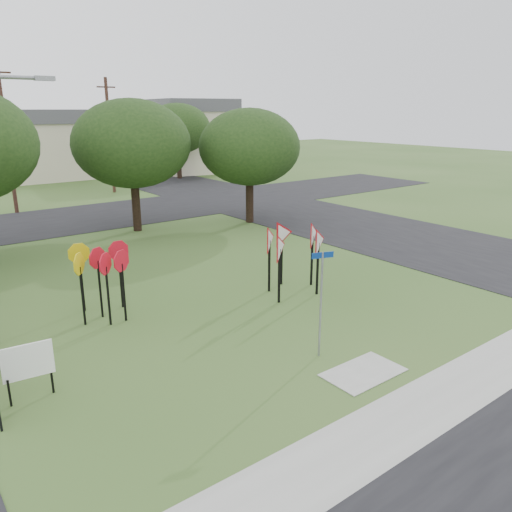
{
  "coord_description": "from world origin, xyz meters",
  "views": [
    {
      "loc": [
        -8.78,
        -9.5,
        6.26
      ],
      "look_at": [
        0.8,
        3.0,
        1.6
      ],
      "focal_mm": 35.0,
      "sensor_mm": 36.0,
      "label": 1
    }
  ],
  "objects_px": {
    "stop_sign_cluster": "(101,265)",
    "info_board": "(28,363)",
    "yield_sign_cluster": "(293,242)",
    "street_name_sign": "(321,298)"
  },
  "relations": [
    {
      "from": "yield_sign_cluster",
      "to": "info_board",
      "type": "xyz_separation_m",
      "value": [
        -9.2,
        -1.67,
        -0.91
      ]
    },
    {
      "from": "street_name_sign",
      "to": "yield_sign_cluster",
      "type": "relative_size",
      "value": 0.95
    },
    {
      "from": "street_name_sign",
      "to": "yield_sign_cluster",
      "type": "distance_m",
      "value": 4.88
    },
    {
      "from": "yield_sign_cluster",
      "to": "info_board",
      "type": "relative_size",
      "value": 2.23
    },
    {
      "from": "street_name_sign",
      "to": "yield_sign_cluster",
      "type": "bearing_deg",
      "value": 57.07
    },
    {
      "from": "yield_sign_cluster",
      "to": "street_name_sign",
      "type": "bearing_deg",
      "value": -122.93
    },
    {
      "from": "stop_sign_cluster",
      "to": "info_board",
      "type": "distance_m",
      "value": 4.67
    },
    {
      "from": "street_name_sign",
      "to": "stop_sign_cluster",
      "type": "relative_size",
      "value": 1.25
    },
    {
      "from": "stop_sign_cluster",
      "to": "yield_sign_cluster",
      "type": "bearing_deg",
      "value": -16.22
    },
    {
      "from": "yield_sign_cluster",
      "to": "info_board",
      "type": "height_order",
      "value": "yield_sign_cluster"
    }
  ]
}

